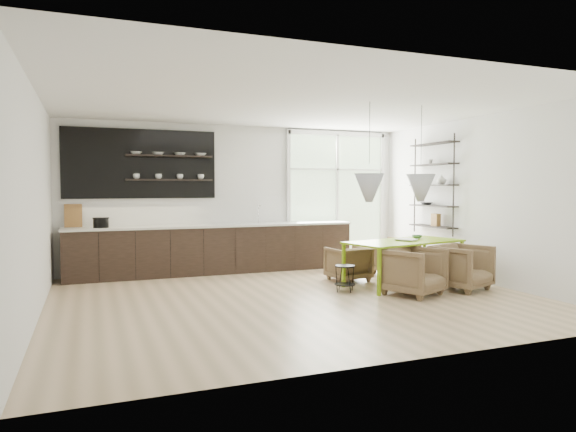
% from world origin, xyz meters
% --- Properties ---
extents(room, '(7.02, 6.01, 2.91)m').
position_xyz_m(room, '(0.58, 1.10, 1.46)').
color(room, beige).
rests_on(room, ground).
extents(kitchen_run, '(5.54, 0.69, 2.75)m').
position_xyz_m(kitchen_run, '(-0.70, 2.69, 0.60)').
color(kitchen_run, black).
rests_on(kitchen_run, ground).
extents(right_shelving, '(0.26, 1.22, 1.90)m').
position_xyz_m(right_shelving, '(3.36, 1.17, 1.65)').
color(right_shelving, black).
rests_on(right_shelving, ground).
extents(dining_table, '(2.22, 1.36, 0.75)m').
position_xyz_m(dining_table, '(2.10, 0.29, 0.70)').
color(dining_table, '#81B312').
rests_on(dining_table, ground).
extents(armchair_back_left, '(0.70, 0.72, 0.61)m').
position_xyz_m(armchair_back_left, '(1.40, 0.99, 0.30)').
color(armchair_back_left, olive).
rests_on(armchair_back_left, ground).
extents(armchair_back_right, '(0.99, 1.00, 0.69)m').
position_xyz_m(armchair_back_right, '(2.56, 1.29, 0.35)').
color(armchair_back_right, olive).
rests_on(armchair_back_right, ground).
extents(armchair_front_left, '(1.05, 1.06, 0.74)m').
position_xyz_m(armchair_front_left, '(1.76, -0.48, 0.37)').
color(armchair_front_left, olive).
rests_on(armchair_front_left, ground).
extents(armchair_front_right, '(1.02, 1.03, 0.73)m').
position_xyz_m(armchair_front_right, '(2.73, -0.41, 0.37)').
color(armchair_front_right, olive).
rests_on(armchair_front_right, ground).
extents(wire_stool, '(0.33, 0.33, 0.42)m').
position_xyz_m(wire_stool, '(0.89, 0.14, 0.27)').
color(wire_stool, black).
rests_on(wire_stool, ground).
extents(table_book, '(0.37, 0.41, 0.03)m').
position_xyz_m(table_book, '(2.04, 0.24, 0.77)').
color(table_book, white).
rests_on(table_book, dining_table).
extents(table_bowl, '(0.25, 0.25, 0.06)m').
position_xyz_m(table_bowl, '(2.55, 0.56, 0.78)').
color(table_bowl, '#497351').
rests_on(table_bowl, dining_table).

